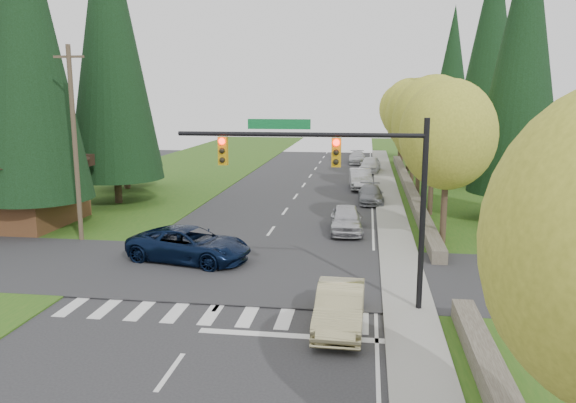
% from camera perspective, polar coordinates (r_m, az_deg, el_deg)
% --- Properties ---
extents(ground, '(120.00, 120.00, 0.00)m').
position_cam_1_polar(ground, '(17.41, -10.72, -15.12)').
color(ground, '#28282B').
rests_on(ground, ground).
extents(grass_east, '(14.00, 110.00, 0.06)m').
position_cam_1_polar(grass_east, '(36.42, 20.15, -1.79)').
color(grass_east, '#265416').
rests_on(grass_east, ground).
extents(grass_west, '(14.00, 110.00, 0.06)m').
position_cam_1_polar(grass_west, '(39.99, -19.29, -0.66)').
color(grass_west, '#265416').
rests_on(grass_west, ground).
extents(cross_street, '(120.00, 8.00, 0.10)m').
position_cam_1_polar(cross_street, '(24.56, -4.73, -7.14)').
color(cross_street, '#28282B').
rests_on(cross_street, ground).
extents(sidewalk_east, '(1.80, 80.00, 0.13)m').
position_cam_1_polar(sidewalk_east, '(37.57, 10.39, -0.88)').
color(sidewalk_east, gray).
rests_on(sidewalk_east, ground).
extents(curb_east, '(0.20, 80.00, 0.13)m').
position_cam_1_polar(curb_east, '(37.54, 9.10, -0.84)').
color(curb_east, gray).
rests_on(curb_east, ground).
extents(stone_wall_north, '(0.70, 40.00, 0.70)m').
position_cam_1_polar(stone_wall_north, '(45.48, 12.16, 1.44)').
color(stone_wall_north, '#4C4438').
rests_on(stone_wall_north, ground).
extents(traffic_signal, '(8.70, 0.37, 6.80)m').
position_cam_1_polar(traffic_signal, '(19.47, 5.40, 3.17)').
color(traffic_signal, black).
rests_on(traffic_signal, ground).
extents(brown_building, '(8.40, 8.40, 5.40)m').
position_cam_1_polar(brown_building, '(36.28, -26.00, 2.72)').
color(brown_building, '#4C2D19').
rests_on(brown_building, ground).
extents(utility_pole, '(1.60, 0.24, 10.00)m').
position_cam_1_polar(utility_pole, '(30.66, -20.84, 5.59)').
color(utility_pole, '#473828').
rests_on(utility_pole, ground).
extents(decid_tree_0, '(4.80, 4.80, 8.37)m').
position_cam_1_polar(decid_tree_0, '(29.12, 15.93, 6.54)').
color(decid_tree_0, '#38281C').
rests_on(decid_tree_0, ground).
extents(decid_tree_1, '(5.20, 5.20, 8.80)m').
position_cam_1_polar(decid_tree_1, '(36.05, 14.61, 7.67)').
color(decid_tree_1, '#38281C').
rests_on(decid_tree_1, ground).
extents(decid_tree_2, '(5.00, 5.00, 8.82)m').
position_cam_1_polar(decid_tree_2, '(42.98, 13.31, 8.35)').
color(decid_tree_2, '#38281C').
rests_on(decid_tree_2, ground).
extents(decid_tree_3, '(5.00, 5.00, 8.55)m').
position_cam_1_polar(decid_tree_3, '(49.97, 12.70, 8.37)').
color(decid_tree_3, '#38281C').
rests_on(decid_tree_3, ground).
extents(decid_tree_4, '(5.40, 5.40, 9.18)m').
position_cam_1_polar(decid_tree_4, '(56.94, 12.26, 9.06)').
color(decid_tree_4, '#38281C').
rests_on(decid_tree_4, ground).
extents(decid_tree_5, '(4.80, 4.80, 8.30)m').
position_cam_1_polar(decid_tree_5, '(63.93, 11.62, 8.77)').
color(decid_tree_5, '#38281C').
rests_on(decid_tree_5, ground).
extents(decid_tree_6, '(5.20, 5.20, 8.86)m').
position_cam_1_polar(decid_tree_6, '(70.91, 11.37, 9.23)').
color(decid_tree_6, '#38281C').
rests_on(decid_tree_6, ground).
extents(conifer_w_a, '(6.12, 6.12, 19.80)m').
position_cam_1_polar(conifer_w_a, '(34.23, -25.17, 15.25)').
color(conifer_w_a, '#38281C').
rests_on(conifer_w_a, ground).
extents(conifer_w_b, '(5.44, 5.44, 17.80)m').
position_cam_1_polar(conifer_w_b, '(39.12, -25.58, 13.05)').
color(conifer_w_b, '#38281C').
rests_on(conifer_w_b, ground).
extents(conifer_w_c, '(6.46, 6.46, 20.80)m').
position_cam_1_polar(conifer_w_c, '(40.79, -17.69, 15.57)').
color(conifer_w_c, '#38281C').
rests_on(conifer_w_c, ground).
extents(conifer_w_e, '(5.78, 5.78, 18.80)m').
position_cam_1_polar(conifer_w_e, '(46.99, -16.65, 13.70)').
color(conifer_w_e, '#38281C').
rests_on(conifer_w_e, ground).
extents(conifer_e_a, '(5.44, 5.44, 17.80)m').
position_cam_1_polar(conifer_e_a, '(35.94, 22.78, 13.56)').
color(conifer_e_a, '#38281C').
rests_on(conifer_e_a, ground).
extents(conifer_e_b, '(6.12, 6.12, 19.80)m').
position_cam_1_polar(conifer_e_b, '(49.85, 19.90, 13.90)').
color(conifer_e_b, '#38281C').
rests_on(conifer_e_b, ground).
extents(conifer_e_c, '(5.10, 5.10, 16.80)m').
position_cam_1_polar(conifer_e_c, '(63.41, 16.32, 11.94)').
color(conifer_e_c, '#38281C').
rests_on(conifer_e_c, ground).
extents(sedan_champagne, '(1.57, 4.37, 1.43)m').
position_cam_1_polar(sedan_champagne, '(18.78, 5.31, -10.59)').
color(sedan_champagne, '#CDC289').
rests_on(sedan_champagne, ground).
extents(suv_navy, '(6.14, 3.80, 1.58)m').
position_cam_1_polar(suv_navy, '(26.18, -9.96, -4.33)').
color(suv_navy, black).
rests_on(suv_navy, ground).
extents(parked_car_a, '(2.04, 4.50, 1.50)m').
position_cam_1_polar(parked_car_a, '(31.38, 5.94, -1.78)').
color(parked_car_a, '#BBBBC0').
rests_on(parked_car_a, ground).
extents(parked_car_b, '(1.85, 4.25, 1.22)m').
position_cam_1_polar(parked_car_b, '(40.10, 8.42, 0.71)').
color(parked_car_b, slate).
rests_on(parked_car_b, ground).
extents(parked_car_c, '(2.11, 5.01, 1.61)m').
position_cam_1_polar(parked_car_c, '(46.10, 7.37, 2.29)').
color(parked_car_c, '#B5B5BA').
rests_on(parked_car_c, ground).
extents(parked_car_d, '(2.30, 4.77, 1.57)m').
position_cam_1_polar(parked_car_d, '(55.89, 8.35, 3.73)').
color(parked_car_d, white).
rests_on(parked_car_d, ground).
extents(parked_car_e, '(1.99, 4.61, 1.32)m').
position_cam_1_polar(parked_car_e, '(63.18, 7.05, 4.45)').
color(parked_car_e, silver).
rests_on(parked_car_e, ground).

